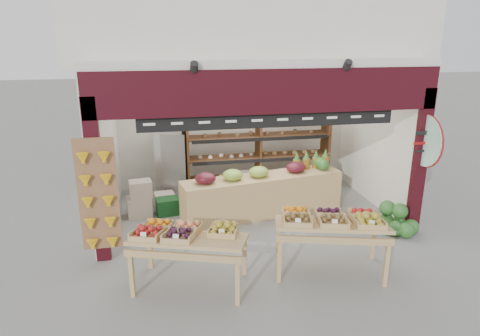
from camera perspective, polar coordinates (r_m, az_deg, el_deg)
name	(u,v)px	position (r m, az deg, el deg)	size (l,w,h in m)	color
ground	(255,219)	(8.52, 1.96, -6.88)	(60.00, 60.00, 0.00)	slate
shop_structure	(239,13)	(9.36, -0.10, 19.96)	(6.36, 5.12, 5.40)	silver
banana_board	(98,198)	(6.90, -18.38, -3.79)	(0.60, 0.15, 1.80)	brown
gift_sign	(426,141)	(8.04, 23.55, 3.34)	(0.04, 0.93, 0.92)	#B5E3C6
back_shelving	(259,142)	(9.64, 2.49, 3.46)	(3.25, 0.53, 1.99)	brown
refrigerator	(173,162)	(9.56, -8.94, 0.75)	(0.62, 0.62, 1.60)	silver
cardboard_stack	(152,201)	(8.88, -11.70, -4.34)	(1.06, 0.78, 0.74)	beige
mid_counter	(262,194)	(8.60, 2.98, -3.43)	(3.33, 1.19, 1.04)	tan
display_table_left	(183,235)	(6.18, -7.66, -8.84)	(1.79, 1.34, 1.02)	tan
display_table_right	(331,221)	(6.61, 12.02, -6.91)	(1.83, 1.32, 1.05)	tan
watermelon_pile	(397,221)	(8.44, 20.15, -6.69)	(0.71, 0.73, 0.55)	#194918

